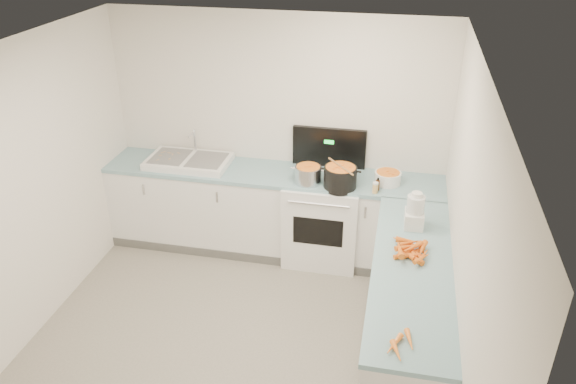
% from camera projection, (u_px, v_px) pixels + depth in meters
% --- Properties ---
extents(floor, '(3.50, 4.00, 0.00)m').
position_uv_depth(floor, '(226.00, 358.00, 4.73)').
color(floor, gray).
rests_on(floor, ground).
extents(ceiling, '(3.50, 4.00, 0.00)m').
position_uv_depth(ceiling, '(206.00, 65.00, 3.57)').
color(ceiling, silver).
rests_on(ceiling, ground).
extents(wall_back, '(3.50, 0.00, 2.50)m').
position_uv_depth(wall_back, '(278.00, 133.00, 5.88)').
color(wall_back, silver).
rests_on(wall_back, ground).
extents(wall_left, '(0.00, 4.00, 2.50)m').
position_uv_depth(wall_left, '(8.00, 208.00, 4.47)').
color(wall_left, silver).
rests_on(wall_left, ground).
extents(wall_right, '(0.00, 4.00, 2.50)m').
position_uv_depth(wall_right, '(462.00, 260.00, 3.83)').
color(wall_right, silver).
rests_on(wall_right, ground).
extents(counter_back, '(3.50, 0.62, 0.94)m').
position_uv_depth(counter_back, '(272.00, 212.00, 5.99)').
color(counter_back, white).
rests_on(counter_back, ground).
extents(counter_right, '(0.62, 2.20, 0.94)m').
position_uv_depth(counter_right, '(407.00, 315.00, 4.51)').
color(counter_right, white).
rests_on(counter_right, ground).
extents(stove, '(0.76, 0.65, 1.36)m').
position_uv_depth(stove, '(323.00, 217.00, 5.87)').
color(stove, white).
rests_on(stove, ground).
extents(sink, '(0.86, 0.52, 0.31)m').
position_uv_depth(sink, '(189.00, 161.00, 5.92)').
color(sink, white).
rests_on(sink, counter_back).
extents(steel_pot, '(0.34, 0.34, 0.19)m').
position_uv_depth(steel_pot, '(308.00, 175.00, 5.52)').
color(steel_pot, silver).
rests_on(steel_pot, stove).
extents(black_pot, '(0.40, 0.40, 0.23)m').
position_uv_depth(black_pot, '(340.00, 178.00, 5.43)').
color(black_pot, black).
rests_on(black_pot, stove).
extents(wooden_spoon, '(0.29, 0.34, 0.02)m').
position_uv_depth(wooden_spoon, '(341.00, 166.00, 5.38)').
color(wooden_spoon, '#AD7A47').
rests_on(wooden_spoon, black_pot).
extents(mixing_bowl, '(0.30, 0.30, 0.12)m').
position_uv_depth(mixing_bowl, '(388.00, 178.00, 5.51)').
color(mixing_bowl, white).
rests_on(mixing_bowl, counter_back).
extents(extract_bottle, '(0.04, 0.04, 0.10)m').
position_uv_depth(extract_bottle, '(378.00, 185.00, 5.39)').
color(extract_bottle, '#593319').
rests_on(extract_bottle, counter_back).
extents(spice_jar, '(0.05, 0.05, 0.09)m').
position_uv_depth(spice_jar, '(375.00, 188.00, 5.34)').
color(spice_jar, '#E5B266').
rests_on(spice_jar, counter_back).
extents(food_processor, '(0.17, 0.20, 0.33)m').
position_uv_depth(food_processor, '(415.00, 212.00, 4.75)').
color(food_processor, white).
rests_on(food_processor, counter_right).
extents(carrot_pile, '(0.31, 0.40, 0.09)m').
position_uv_depth(carrot_pile, '(411.00, 250.00, 4.43)').
color(carrot_pile, orange).
rests_on(carrot_pile, counter_right).
extents(peeled_carrots, '(0.19, 0.30, 0.04)m').
position_uv_depth(peeled_carrots, '(400.00, 345.00, 3.52)').
color(peeled_carrots, orange).
rests_on(peeled_carrots, counter_right).
extents(peelings, '(0.21, 0.26, 0.01)m').
position_uv_depth(peelings, '(168.00, 155.00, 5.96)').
color(peelings, tan).
rests_on(peelings, sink).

